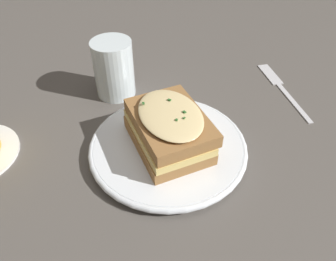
{
  "coord_description": "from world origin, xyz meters",
  "views": [
    {
      "loc": [
        0.32,
        0.18,
        0.36
      ],
      "look_at": [
        0.02,
        -0.02,
        0.04
      ],
      "focal_mm": 35.0,
      "sensor_mm": 36.0,
      "label": 1
    }
  ],
  "objects_px": {
    "dinner_plate": "(168,147)",
    "fork": "(278,84)",
    "sandwich": "(169,129)",
    "water_glass": "(114,69)"
  },
  "relations": [
    {
      "from": "dinner_plate",
      "to": "fork",
      "type": "distance_m",
      "value": 0.28
    },
    {
      "from": "dinner_plate",
      "to": "sandwich",
      "type": "xyz_separation_m",
      "value": [
        -0.0,
        0.0,
        0.04
      ]
    },
    {
      "from": "dinner_plate",
      "to": "fork",
      "type": "height_order",
      "value": "dinner_plate"
    },
    {
      "from": "dinner_plate",
      "to": "fork",
      "type": "relative_size",
      "value": 1.6
    },
    {
      "from": "sandwich",
      "to": "dinner_plate",
      "type": "bearing_deg",
      "value": -26.04
    },
    {
      "from": "sandwich",
      "to": "water_glass",
      "type": "height_order",
      "value": "water_glass"
    },
    {
      "from": "dinner_plate",
      "to": "sandwich",
      "type": "bearing_deg",
      "value": 153.96
    },
    {
      "from": "water_glass",
      "to": "dinner_plate",
      "type": "bearing_deg",
      "value": 65.59
    },
    {
      "from": "water_glass",
      "to": "fork",
      "type": "relative_size",
      "value": 0.7
    },
    {
      "from": "sandwich",
      "to": "water_glass",
      "type": "relative_size",
      "value": 1.57
    }
  ]
}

